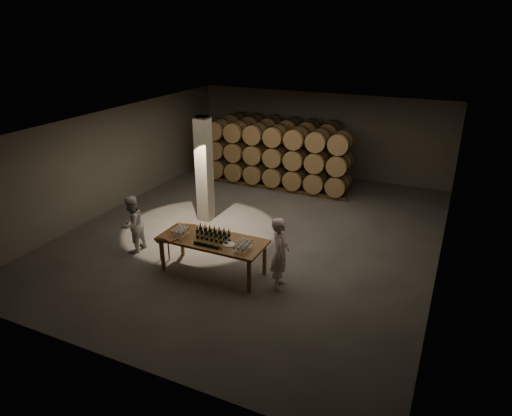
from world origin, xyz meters
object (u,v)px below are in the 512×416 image
at_px(stool, 163,243).
at_px(person_woman, 132,224).
at_px(notebook_near, 170,239).
at_px(tasting_table, 213,243).
at_px(plate, 229,244).
at_px(bottle_cluster, 213,235).
at_px(person_man, 280,253).

height_order(stool, person_woman, person_woman).
height_order(notebook_near, person_woman, person_woman).
relative_size(tasting_table, plate, 9.05).
bearing_deg(stool, bottle_cluster, 2.12).
relative_size(plate, person_woman, 0.18).
bearing_deg(stool, notebook_near, -36.82).
height_order(bottle_cluster, stool, bottle_cluster).
xyz_separation_m(plate, person_man, (1.23, 0.15, -0.04)).
xyz_separation_m(bottle_cluster, person_man, (1.70, 0.06, -0.14)).
xyz_separation_m(plate, notebook_near, (-1.38, -0.36, 0.01)).
bearing_deg(notebook_near, bottle_cluster, 44.62).
height_order(stool, person_man, person_man).
distance_m(tasting_table, stool, 1.45).
bearing_deg(tasting_table, person_man, 1.98).
relative_size(notebook_near, stool, 0.43).
xyz_separation_m(tasting_table, person_man, (1.72, 0.06, 0.08)).
bearing_deg(bottle_cluster, plate, -10.80).
relative_size(stool, person_woman, 0.41).
height_order(bottle_cluster, person_man, person_man).
xyz_separation_m(notebook_near, person_woman, (-1.59, 0.53, -0.14)).
distance_m(tasting_table, person_man, 1.73).
xyz_separation_m(notebook_near, person_man, (2.62, 0.51, -0.04)).
bearing_deg(person_man, plate, 77.89).
xyz_separation_m(person_man, person_woman, (-4.20, 0.02, -0.10)).
relative_size(plate, stool, 0.46).
relative_size(tasting_table, notebook_near, 9.66).
relative_size(plate, person_man, 0.16).
relative_size(tasting_table, person_woman, 1.67).
bearing_deg(bottle_cluster, notebook_near, -154.02).
relative_size(bottle_cluster, plate, 2.99).
height_order(tasting_table, person_man, person_man).
bearing_deg(tasting_table, stool, -177.74).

